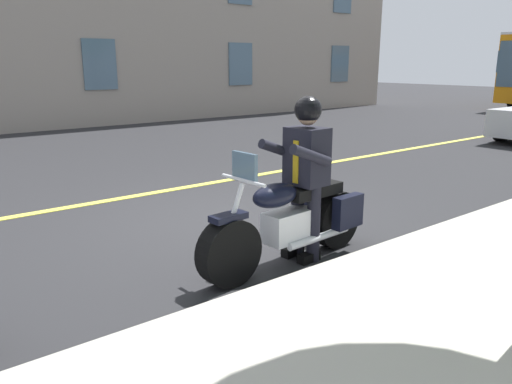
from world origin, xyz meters
TOP-DOWN VIEW (x-y plane):
  - ground_plane at (0.00, 0.00)m, footprint 80.00×80.00m
  - lane_center_stripe at (0.00, -2.00)m, footprint 60.00×0.16m
  - motorcycle_main at (0.29, 1.53)m, footprint 2.22×0.69m
  - rider_main at (0.11, 1.51)m, footprint 0.65×0.58m

SIDE VIEW (x-z plane):
  - ground_plane at x=0.00m, z-range 0.00..0.00m
  - lane_center_stripe at x=0.00m, z-range 0.00..0.01m
  - motorcycle_main at x=0.29m, z-range -0.18..1.08m
  - rider_main at x=0.11m, z-range 0.17..1.91m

